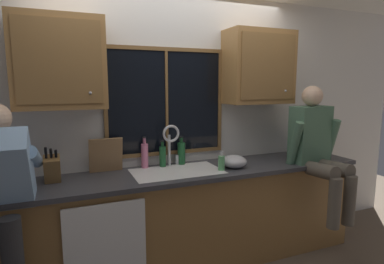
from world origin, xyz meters
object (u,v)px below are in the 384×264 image
(mixing_bowl, at_px, (234,162))
(soap_dispenser, at_px, (221,163))
(bottle_tall_clear, at_px, (145,155))
(bottle_green_glass, at_px, (163,156))
(person_sitting_on_counter, at_px, (317,146))
(knife_block, at_px, (52,169))
(bottle_amber_small, at_px, (181,153))
(cutting_board, at_px, (106,155))

(mixing_bowl, distance_m, soap_dispenser, 0.17)
(mixing_bowl, bearing_deg, bottle_tall_clear, 159.02)
(bottle_green_glass, bearing_deg, mixing_bowl, -24.04)
(person_sitting_on_counter, height_order, knife_block, person_sitting_on_counter)
(bottle_amber_small, bearing_deg, mixing_bowl, -34.99)
(bottle_green_glass, relative_size, bottle_tall_clear, 0.86)
(person_sitting_on_counter, distance_m, bottle_tall_clear, 1.67)
(bottle_amber_small, bearing_deg, person_sitting_on_counter, -21.97)
(bottle_amber_small, bearing_deg, bottle_green_glass, -174.47)
(person_sitting_on_counter, height_order, mixing_bowl, person_sitting_on_counter)
(soap_dispenser, bearing_deg, bottle_tall_clear, 150.49)
(person_sitting_on_counter, bearing_deg, bottle_tall_clear, 162.51)
(mixing_bowl, bearing_deg, soap_dispenser, -162.20)
(person_sitting_on_counter, relative_size, knife_block, 3.92)
(cutting_board, bearing_deg, bottle_tall_clear, 2.03)
(cutting_board, height_order, bottle_green_glass, cutting_board)
(knife_block, distance_m, cutting_board, 0.46)
(person_sitting_on_counter, relative_size, cutting_board, 4.02)
(mixing_bowl, xyz_separation_m, bottle_tall_clear, (-0.78, 0.30, 0.07))
(soap_dispenser, height_order, bottle_amber_small, bottle_amber_small)
(mixing_bowl, xyz_separation_m, bottle_amber_small, (-0.42, 0.29, 0.06))
(person_sitting_on_counter, height_order, bottle_green_glass, person_sitting_on_counter)
(bottle_amber_small, bearing_deg, soap_dispenser, -53.15)
(bottle_green_glass, distance_m, bottle_tall_clear, 0.17)
(knife_block, relative_size, bottle_amber_small, 1.16)
(bottle_tall_clear, bearing_deg, mixing_bowl, -20.98)
(bottle_tall_clear, bearing_deg, soap_dispenser, -29.51)
(knife_block, bearing_deg, cutting_board, 18.83)
(mixing_bowl, height_order, bottle_amber_small, bottle_amber_small)
(soap_dispenser, bearing_deg, cutting_board, 160.79)
(knife_block, height_order, bottle_tall_clear, knife_block)
(knife_block, distance_m, bottle_green_glass, 0.96)
(cutting_board, xyz_separation_m, mixing_bowl, (1.13, -0.29, -0.10))
(bottle_tall_clear, bearing_deg, cutting_board, -177.97)
(bottle_green_glass, xyz_separation_m, bottle_tall_clear, (-0.17, 0.03, 0.02))
(mixing_bowl, bearing_deg, cutting_board, 165.78)
(cutting_board, distance_m, bottle_green_glass, 0.52)
(mixing_bowl, relative_size, bottle_tall_clear, 0.81)
(mixing_bowl, relative_size, soap_dispenser, 1.30)
(person_sitting_on_counter, bearing_deg, bottle_amber_small, 158.03)
(bottle_green_glass, height_order, bottle_amber_small, bottle_amber_small)
(knife_block, xyz_separation_m, bottle_tall_clear, (0.79, 0.16, 0.01))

